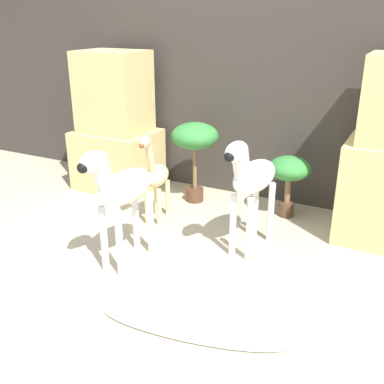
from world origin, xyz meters
name	(u,v)px	position (x,y,z in m)	size (l,w,h in m)	color
ground_plane	(139,300)	(0.00, 0.00, 0.00)	(14.00, 14.00, 0.00)	#B2A88E
wall_back	(259,54)	(0.00, 1.67, 1.10)	(6.40, 0.08, 2.20)	#38332D
rock_pillar_left	(116,129)	(-1.07, 1.31, 0.50)	(0.63, 0.51, 1.11)	#D1B775
zebra_right	(251,178)	(0.31, 0.76, 0.47)	(0.23, 0.57, 0.74)	white
zebra_left	(121,189)	(-0.27, 0.27, 0.47)	(0.20, 0.56, 0.74)	white
giraffe_figurine	(156,176)	(-0.42, 0.87, 0.34)	(0.19, 0.40, 0.66)	beige
potted_palm_front	(195,141)	(-0.34, 1.32, 0.49)	(0.35, 0.35, 0.62)	#513323
potted_palm_back	(289,172)	(0.38, 1.37, 0.34)	(0.30, 0.30, 0.45)	#513323
surfboard	(189,326)	(0.33, -0.08, 0.01)	(0.92, 0.36, 0.07)	silver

